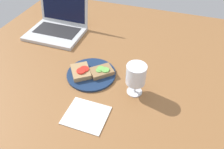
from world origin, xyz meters
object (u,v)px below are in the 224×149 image
(plate, at_px, (91,74))
(sandwich_with_tomato, at_px, (81,71))
(sandwich_with_cucumber, at_px, (102,71))
(laptop, at_px, (58,25))
(napkin, at_px, (86,115))
(wine_glass, at_px, (136,76))

(plate, bearing_deg, sandwich_with_tomato, -159.15)
(plate, height_order, sandwich_with_cucumber, sandwich_with_cucumber)
(plate, height_order, laptop, laptop)
(sandwich_with_tomato, height_order, napkin, sandwich_with_tomato)
(napkin, bearing_deg, laptop, 128.13)
(sandwich_with_tomato, relative_size, sandwich_with_cucumber, 1.08)
(sandwich_with_tomato, distance_m, laptop, 0.41)
(sandwich_with_cucumber, bearing_deg, wine_glass, -18.37)
(wine_glass, relative_size, laptop, 0.46)
(plate, height_order, sandwich_with_tomato, sandwich_with_tomato)
(sandwich_with_cucumber, distance_m, napkin, 0.23)
(plate, relative_size, laptop, 0.73)
(sandwich_with_tomato, distance_m, wine_glass, 0.26)
(wine_glass, xyz_separation_m, laptop, (-0.53, 0.33, -0.05))
(sandwich_with_tomato, bearing_deg, napkin, -60.66)
(sandwich_with_cucumber, xyz_separation_m, laptop, (-0.37, 0.27, 0.02))
(napkin, bearing_deg, wine_glass, 51.61)
(sandwich_with_cucumber, xyz_separation_m, napkin, (0.03, -0.23, -0.02))
(plate, xyz_separation_m, sandwich_with_tomato, (-0.04, -0.02, 0.02))
(napkin, bearing_deg, plate, 107.98)
(wine_glass, height_order, laptop, laptop)
(sandwich_with_tomato, relative_size, laptop, 0.43)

